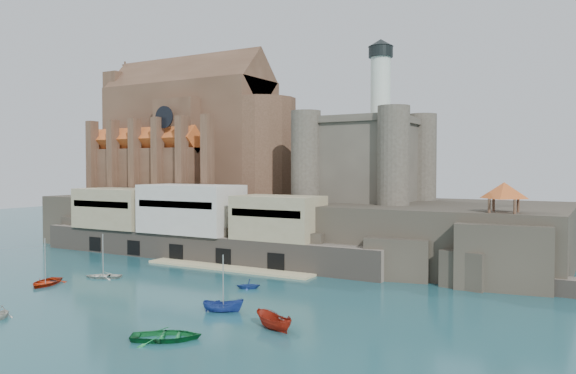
{
  "coord_description": "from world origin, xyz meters",
  "views": [
    {
      "loc": [
        54.31,
        -53.96,
        16.09
      ],
      "look_at": [
        4.96,
        32.0,
        12.62
      ],
      "focal_mm": 35.0,
      "sensor_mm": 36.0,
      "label": 1
    }
  ],
  "objects_px": {
    "boat_0": "(46,285)",
    "castle_keep": "(366,155)",
    "pavilion": "(504,192)",
    "boat_2": "(223,312)",
    "boat_1": "(2,318)",
    "church": "(195,140)"
  },
  "relations": [
    {
      "from": "boat_0",
      "to": "castle_keep",
      "type": "bearing_deg",
      "value": 33.67
    },
    {
      "from": "pavilion",
      "to": "boat_2",
      "type": "bearing_deg",
      "value": -129.71
    },
    {
      "from": "pavilion",
      "to": "boat_1",
      "type": "xyz_separation_m",
      "value": [
        -43.86,
        -43.69,
        -12.73
      ]
    },
    {
      "from": "castle_keep",
      "to": "boat_0",
      "type": "xyz_separation_m",
      "value": [
        -28.68,
        -45.37,
        -18.31
      ]
    },
    {
      "from": "castle_keep",
      "to": "boat_2",
      "type": "height_order",
      "value": "castle_keep"
    },
    {
      "from": "pavilion",
      "to": "boat_0",
      "type": "distance_m",
      "value": 63.72
    },
    {
      "from": "church",
      "to": "boat_0",
      "type": "height_order",
      "value": "church"
    },
    {
      "from": "boat_0",
      "to": "pavilion",
      "type": "bearing_deg",
      "value": 4.99
    },
    {
      "from": "castle_keep",
      "to": "pavilion",
      "type": "relative_size",
      "value": 4.58
    },
    {
      "from": "pavilion",
      "to": "boat_2",
      "type": "xyz_separation_m",
      "value": [
        -24.78,
        -29.84,
        -12.73
      ]
    },
    {
      "from": "boat_1",
      "to": "boat_2",
      "type": "distance_m",
      "value": 23.57
    },
    {
      "from": "church",
      "to": "pavilion",
      "type": "relative_size",
      "value": 7.34
    },
    {
      "from": "boat_1",
      "to": "church",
      "type": "bearing_deg",
      "value": 67.47
    },
    {
      "from": "church",
      "to": "boat_1",
      "type": "distance_m",
      "value": 67.31
    },
    {
      "from": "castle_keep",
      "to": "boat_2",
      "type": "xyz_separation_m",
      "value": [
        1.14,
        -44.92,
        -18.31
      ]
    },
    {
      "from": "castle_keep",
      "to": "boat_0",
      "type": "relative_size",
      "value": 4.82
    },
    {
      "from": "boat_0",
      "to": "boat_1",
      "type": "xyz_separation_m",
      "value": [
        10.74,
        -13.4,
        0.0
      ]
    },
    {
      "from": "church",
      "to": "boat_2",
      "type": "bearing_deg",
      "value": -47.86
    },
    {
      "from": "boat_1",
      "to": "boat_2",
      "type": "xyz_separation_m",
      "value": [
        19.07,
        13.85,
        0.0
      ]
    },
    {
      "from": "boat_0",
      "to": "boat_2",
      "type": "height_order",
      "value": "boat_0"
    },
    {
      "from": "pavilion",
      "to": "boat_2",
      "type": "distance_m",
      "value": 40.83
    },
    {
      "from": "castle_keep",
      "to": "boat_1",
      "type": "height_order",
      "value": "castle_keep"
    }
  ]
}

